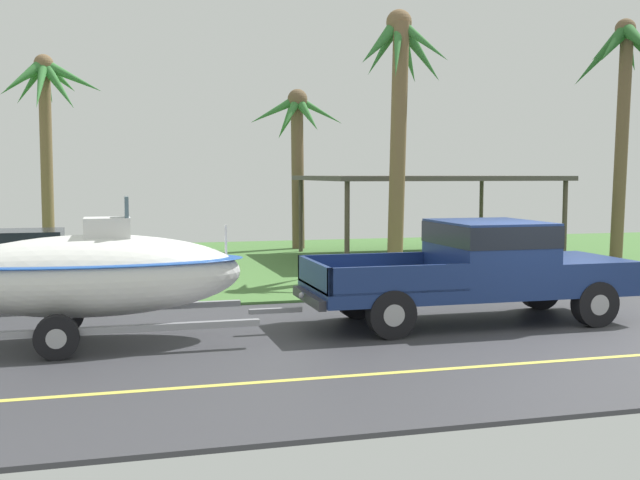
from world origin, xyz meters
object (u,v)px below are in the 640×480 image
palm_tree_far_left (296,134)px  boat_on_trailer (91,275)px  palm_tree_mid (625,77)px  carport_awning (424,179)px  palm_tree_near_left (46,105)px  palm_tree_near_right (400,88)px  parked_sedan_near (11,262)px  pickup_truck_towing (487,265)px

palm_tree_far_left → boat_on_trailer: bearing=-115.5°
palm_tree_mid → carport_awning: bearing=147.2°
boat_on_trailer → palm_tree_mid: palm_tree_mid is taller
palm_tree_near_left → palm_tree_far_left: palm_tree_near_left is taller
palm_tree_near_right → carport_awning: bearing=59.0°
palm_tree_near_left → palm_tree_far_left: (8.12, 1.27, -0.73)m
boat_on_trailer → palm_tree_near_left: 13.16m
parked_sedan_near → palm_tree_far_left: bearing=42.1°
palm_tree_near_left → palm_tree_mid: palm_tree_mid is taller
pickup_truck_towing → palm_tree_near_right: 7.23m
carport_awning → palm_tree_far_left: (-3.16, 3.92, 1.54)m
palm_tree_near_left → palm_tree_near_right: bearing=-35.5°
parked_sedan_near → carport_awning: (11.66, 3.77, 1.82)m
carport_awning → palm_tree_mid: size_ratio=1.01×
pickup_truck_towing → boat_on_trailer: 6.81m
boat_on_trailer → parked_sedan_near: 6.43m
palm_tree_mid → palm_tree_near_right: bearing=-174.6°
palm_tree_near_left → carport_awning: bearing=-13.2°
boat_on_trailer → carport_awning: 13.95m
palm_tree_near_left → palm_tree_near_right: size_ratio=0.93×
pickup_truck_towing → palm_tree_mid: size_ratio=0.85×
pickup_truck_towing → carport_awning: 10.42m
parked_sedan_near → palm_tree_near_right: bearing=-0.1°
parked_sedan_near → palm_tree_mid: 17.18m
palm_tree_mid → palm_tree_far_left: bearing=138.7°
carport_awning → palm_tree_near_right: palm_tree_near_right is taller
palm_tree_mid → boat_on_trailer: bearing=-155.1°
pickup_truck_towing → boat_on_trailer: size_ratio=1.00×
pickup_truck_towing → boat_on_trailer: bearing=-180.0°
palm_tree_far_left → carport_awning: bearing=-51.1°
boat_on_trailer → palm_tree_near_right: palm_tree_near_right is taller
parked_sedan_near → palm_tree_near_right: (9.39, -0.01, 4.17)m
pickup_truck_towing → parked_sedan_near: size_ratio=1.28×
boat_on_trailer → palm_tree_near_left: (-1.54, 12.54, 3.67)m
pickup_truck_towing → palm_tree_near_left: palm_tree_near_left is taller
parked_sedan_near → carport_awning: carport_awning is taller
palm_tree_mid → palm_tree_far_left: palm_tree_mid is taller
pickup_truck_towing → palm_tree_near_right: bearing=83.8°
boat_on_trailer → palm_tree_near_left: bearing=97.0°
carport_awning → palm_tree_far_left: palm_tree_far_left is taller
carport_awning → palm_tree_near_left: bearing=166.8°
palm_tree_near_right → palm_tree_far_left: size_ratio=1.21×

